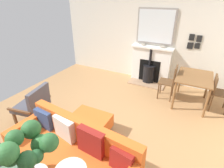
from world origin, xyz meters
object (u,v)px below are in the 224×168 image
object	(u,v)px
armchair_accent	(34,103)
dining_table	(194,80)
mantel_bowl_near	(144,45)
fireplace	(150,67)
dining_chair_by_back_wall	(218,90)
ottoman	(90,122)
book_stack	(12,167)
mantel_bowl_far	(163,47)
dining_chair_near_fireplace	(171,80)
potted_plant	(31,155)
sofa	(72,155)

from	to	relation	value
armchair_accent	dining_table	xyz separation A→B (m)	(-2.26, 2.85, 0.18)
mantel_bowl_near	fireplace	bearing A→B (deg)	84.07
fireplace	dining_chair_by_back_wall	world-z (taller)	fireplace
ottoman	dining_table	distance (m)	2.63
dining_table	ottoman	bearing A→B (deg)	-39.60
dining_table	book_stack	bearing A→B (deg)	-23.42
mantel_bowl_far	ottoman	xyz separation A→B (m)	(2.81, -0.66, -0.91)
fireplace	dining_table	distance (m)	1.51
dining_table	dining_chair_near_fireplace	distance (m)	0.54
mantel_bowl_near	potted_plant	bearing A→B (deg)	5.37
mantel_bowl_far	dining_chair_by_back_wall	size ratio (longest dim) A/B	0.20
fireplace	potted_plant	bearing A→B (deg)	1.78
dining_chair_by_back_wall	potted_plant	bearing A→B (deg)	-25.11
mantel_bowl_near	book_stack	world-z (taller)	mantel_bowl_near
fireplace	mantel_bowl_far	xyz separation A→B (m)	(-0.03, 0.29, 0.65)
armchair_accent	potted_plant	xyz separation A→B (m)	(1.32, 1.70, 0.76)
ottoman	armchair_accent	size ratio (longest dim) A/B	0.91
mantel_bowl_near	dining_table	xyz separation A→B (m)	(0.81, 1.56, -0.48)
armchair_accent	dining_chair_near_fireplace	bearing A→B (deg)	134.19
fireplace	book_stack	world-z (taller)	fireplace
fireplace	sofa	xyz separation A→B (m)	(3.65, -0.10, -0.13)
sofa	armchair_accent	bearing A→B (deg)	-112.80
fireplace	dining_table	xyz separation A→B (m)	(0.78, 1.28, 0.16)
mantel_bowl_near	armchair_accent	xyz separation A→B (m)	(3.06, -1.29, -0.67)
potted_plant	dining_table	distance (m)	3.80
dining_table	dining_chair_by_back_wall	xyz separation A→B (m)	(0.00, 0.53, -0.14)
mantel_bowl_far	dining_chair_near_fireplace	bearing A→B (deg)	29.96
potted_plant	mantel_bowl_near	bearing A→B (deg)	-174.63
mantel_bowl_far	mantel_bowl_near	bearing A→B (deg)	-90.00
dining_table	dining_chair_by_back_wall	distance (m)	0.55
dining_chair_by_back_wall	armchair_accent	bearing A→B (deg)	-56.30
fireplace	mantel_bowl_far	bearing A→B (deg)	95.69
ottoman	book_stack	xyz separation A→B (m)	(1.58, 0.10, 0.60)
mantel_bowl_far	book_stack	world-z (taller)	mantel_bowl_far
book_stack	ottoman	bearing A→B (deg)	-176.34
dining_table	mantel_bowl_far	bearing A→B (deg)	-129.23
dining_table	sofa	bearing A→B (deg)	-25.57
mantel_bowl_far	sofa	world-z (taller)	mantel_bowl_far
fireplace	potted_plant	xyz separation A→B (m)	(4.36, 0.14, 0.74)
potted_plant	dining_chair_near_fireplace	size ratio (longest dim) A/B	0.78
armchair_accent	dining_chair_by_back_wall	xyz separation A→B (m)	(-2.25, 3.38, 0.05)
book_stack	sofa	bearing A→B (deg)	166.05
mantel_bowl_far	dining_table	bearing A→B (deg)	50.77
armchair_accent	mantel_bowl_far	bearing A→B (deg)	148.77
mantel_bowl_near	sofa	xyz separation A→B (m)	(3.68, 0.18, -0.77)
armchair_accent	dining_chair_near_fireplace	size ratio (longest dim) A/B	0.92
book_stack	armchair_accent	bearing A→B (deg)	-135.62
mantel_bowl_far	dining_chair_by_back_wall	bearing A→B (deg)	61.95
mantel_bowl_near	potted_plant	distance (m)	4.41
mantel_bowl_near	book_stack	xyz separation A→B (m)	(4.39, 0.00, -0.31)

